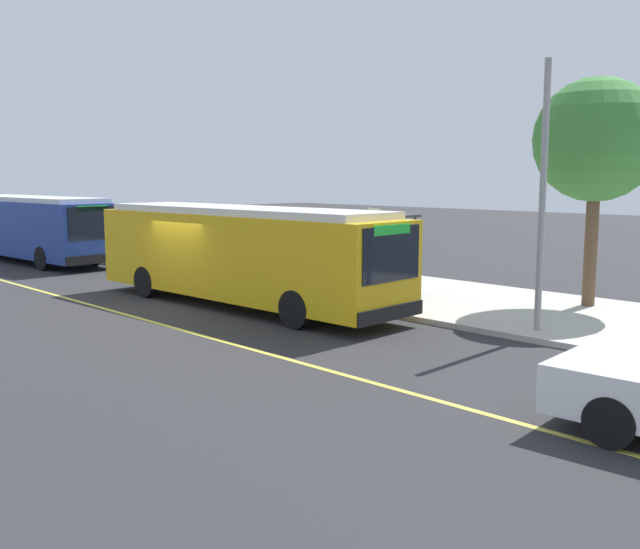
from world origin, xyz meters
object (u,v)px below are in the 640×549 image
pedestrian_commuter (340,261)px  waiting_bench (369,273)px  route_sign_post (374,242)px  transit_bus_second (31,226)px  transit_bus_main (242,252)px

pedestrian_commuter → waiting_bench: bearing=81.4°
route_sign_post → pedestrian_commuter: (-2.20, 0.83, -0.84)m
waiting_bench → pedestrian_commuter: (-0.19, -1.23, 0.48)m
transit_bus_second → route_sign_post: 18.64m
transit_bus_main → transit_bus_second: (-15.53, 0.07, -0.00)m
waiting_bench → route_sign_post: (2.02, -2.06, 1.32)m
transit_bus_second → pedestrian_commuter: (16.26, 3.35, -0.50)m
transit_bus_main → route_sign_post: same height
waiting_bench → pedestrian_commuter: pedestrian_commuter is taller
route_sign_post → transit_bus_second: bearing=-172.2°
transit_bus_second → pedestrian_commuter: 16.61m
transit_bus_main → transit_bus_second: 15.53m
transit_bus_main → route_sign_post: (2.94, 2.59, 0.34)m
transit_bus_main → pedestrian_commuter: transit_bus_main is taller
transit_bus_main → waiting_bench: (0.92, 4.65, -0.98)m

